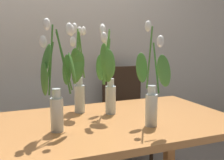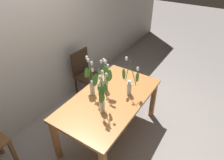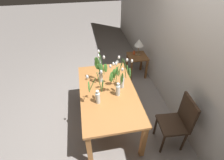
{
  "view_description": "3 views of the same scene",
  "coord_description": "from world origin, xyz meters",
  "px_view_note": "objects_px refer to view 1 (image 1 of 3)",
  "views": [
    {
      "loc": [
        -0.6,
        -1.57,
        1.25
      ],
      "look_at": [
        0.07,
        0.03,
        0.98
      ],
      "focal_mm": 47.09,
      "sensor_mm": 36.0,
      "label": 1
    },
    {
      "loc": [
        -1.8,
        -1.19,
        2.53
      ],
      "look_at": [
        0.08,
        0.01,
        0.99
      ],
      "focal_mm": 31.91,
      "sensor_mm": 36.0,
      "label": 2
    },
    {
      "loc": [
        2.06,
        -0.32,
        2.58
      ],
      "look_at": [
        0.06,
        0.05,
        1.01
      ],
      "focal_mm": 27.59,
      "sensor_mm": 36.0,
      "label": 3
    }
  ],
  "objects_px": {
    "tulip_vase_0": "(152,94)",
    "tulip_vase_3": "(79,78)",
    "dining_table": "(103,136)",
    "dining_chair": "(125,109)",
    "tulip_vase_2": "(57,88)",
    "tulip_vase_1": "(108,79)"
  },
  "relations": [
    {
      "from": "dining_table",
      "to": "tulip_vase_0",
      "type": "relative_size",
      "value": 2.74
    },
    {
      "from": "tulip_vase_1",
      "to": "dining_table",
      "type": "bearing_deg",
      "value": -123.7
    },
    {
      "from": "dining_table",
      "to": "tulip_vase_2",
      "type": "relative_size",
      "value": 2.72
    },
    {
      "from": "tulip_vase_1",
      "to": "tulip_vase_2",
      "type": "relative_size",
      "value": 0.97
    },
    {
      "from": "dining_table",
      "to": "dining_chair",
      "type": "height_order",
      "value": "dining_chair"
    },
    {
      "from": "tulip_vase_0",
      "to": "tulip_vase_3",
      "type": "relative_size",
      "value": 1.01
    },
    {
      "from": "dining_table",
      "to": "tulip_vase_2",
      "type": "distance_m",
      "value": 0.44
    },
    {
      "from": "tulip_vase_0",
      "to": "tulip_vase_1",
      "type": "bearing_deg",
      "value": 113.24
    },
    {
      "from": "tulip_vase_2",
      "to": "tulip_vase_3",
      "type": "xyz_separation_m",
      "value": [
        0.21,
        0.33,
        -0.01
      ]
    },
    {
      "from": "tulip_vase_1",
      "to": "tulip_vase_3",
      "type": "distance_m",
      "value": 0.2
    },
    {
      "from": "tulip_vase_1",
      "to": "tulip_vase_2",
      "type": "xyz_separation_m",
      "value": [
        -0.36,
        -0.2,
        0.0
      ]
    },
    {
      "from": "dining_table",
      "to": "dining_chair",
      "type": "distance_m",
      "value": 1.15
    },
    {
      "from": "dining_table",
      "to": "tulip_vase_3",
      "type": "height_order",
      "value": "tulip_vase_3"
    },
    {
      "from": "tulip_vase_2",
      "to": "tulip_vase_0",
      "type": "bearing_deg",
      "value": -13.0
    },
    {
      "from": "tulip_vase_2",
      "to": "dining_chair",
      "type": "relative_size",
      "value": 0.63
    },
    {
      "from": "tulip_vase_3",
      "to": "dining_chair",
      "type": "distance_m",
      "value": 1.08
    },
    {
      "from": "tulip_vase_0",
      "to": "tulip_vase_1",
      "type": "xyz_separation_m",
      "value": [
        -0.13,
        0.31,
        0.05
      ]
    },
    {
      "from": "dining_table",
      "to": "tulip_vase_1",
      "type": "distance_m",
      "value": 0.35
    },
    {
      "from": "dining_chair",
      "to": "dining_table",
      "type": "bearing_deg",
      "value": -122.13
    },
    {
      "from": "tulip_vase_0",
      "to": "tulip_vase_3",
      "type": "height_order",
      "value": "tulip_vase_0"
    },
    {
      "from": "tulip_vase_0",
      "to": "tulip_vase_3",
      "type": "distance_m",
      "value": 0.53
    },
    {
      "from": "tulip_vase_3",
      "to": "tulip_vase_0",
      "type": "bearing_deg",
      "value": -57.16
    }
  ]
}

